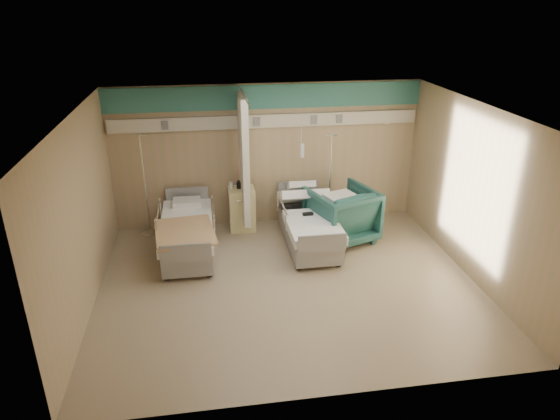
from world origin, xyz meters
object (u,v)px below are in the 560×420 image
object	(u,v)px
bed_right	(308,229)
visitor_armchair	(341,214)
iv_stand_right	(329,207)
iv_stand_left	(148,215)
bed_left	(188,238)
bedside_cabinet	(242,209)

from	to	relation	value
bed_right	visitor_armchair	size ratio (longest dim) A/B	1.89
bed_right	iv_stand_right	xyz separation A→B (m)	(0.59, 0.82, 0.07)
visitor_armchair	iv_stand_left	world-z (taller)	iv_stand_left
bed_right	bed_left	size ratio (longest dim) A/B	1.00
visitor_armchair	iv_stand_left	size ratio (longest dim) A/B	0.57
iv_stand_left	bed_right	bearing A→B (deg)	-17.46
bed_right	visitor_armchair	bearing A→B (deg)	10.89
bed_right	bedside_cabinet	bearing A→B (deg)	141.95
bed_left	iv_stand_left	world-z (taller)	iv_stand_left
bed_left	bedside_cabinet	world-z (taller)	bedside_cabinet
bed_right	bed_left	distance (m)	2.20
bed_right	bedside_cabinet	xyz separation A→B (m)	(-1.15, 0.90, 0.11)
bedside_cabinet	visitor_armchair	bearing A→B (deg)	-23.29
bed_right	iv_stand_right	distance (m)	1.01
visitor_armchair	iv_stand_left	xyz separation A→B (m)	(-3.60, 0.80, -0.11)
visitor_armchair	bed_right	bearing A→B (deg)	-7.60
iv_stand_right	visitor_armchair	bearing A→B (deg)	-84.73
bedside_cabinet	iv_stand_right	xyz separation A→B (m)	(1.74, -0.08, -0.04)
bed_left	bedside_cabinet	bearing A→B (deg)	40.60
visitor_armchair	bed_left	bearing A→B (deg)	-15.98
bedside_cabinet	bed_left	bearing A→B (deg)	-139.40
bed_right	iv_stand_right	bearing A→B (deg)	54.44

